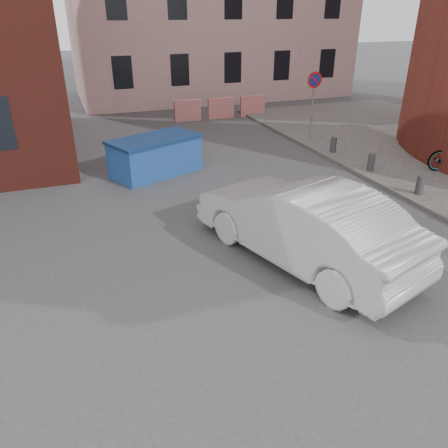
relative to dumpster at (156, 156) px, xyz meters
name	(u,v)px	position (x,y,z in m)	size (l,w,h in m)	color
ground	(287,312)	(0.58, -8.05, -0.61)	(120.00, 120.00, 0.00)	#38383A
no_parking_sign	(314,92)	(6.58, 1.43, 1.41)	(0.60, 0.09, 2.65)	gray
bollards	(420,185)	(6.58, -4.65, -0.21)	(0.22, 9.02, 0.55)	#3A3A3D
barriers	(221,108)	(4.78, 6.95, -0.11)	(4.70, 0.18, 1.00)	red
dumpster	(156,156)	(0.00, 0.00, 0.00)	(3.23, 2.49, 1.21)	#214E9E
silver_car	(303,222)	(1.72, -6.46, 0.25)	(1.82, 5.23, 1.72)	silver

